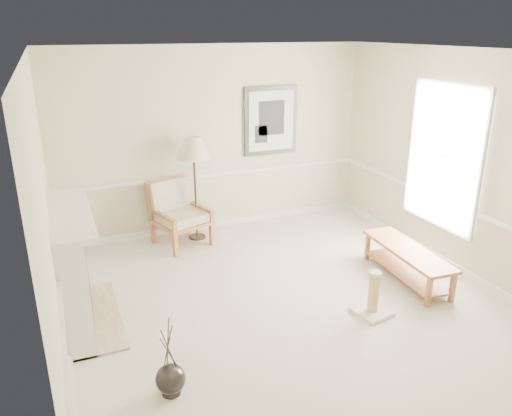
{
  "coord_description": "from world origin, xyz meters",
  "views": [
    {
      "loc": [
        -2.36,
        -4.64,
        3.12
      ],
      "look_at": [
        -0.15,
        0.7,
        1.02
      ],
      "focal_mm": 35.0,
      "sensor_mm": 36.0,
      "label": 1
    }
  ],
  "objects_px": {
    "bench": "(407,259)",
    "scratching_post": "(373,301)",
    "floor_lamp": "(194,151)",
    "armchair": "(177,210)",
    "floor_vase": "(171,380)"
  },
  "relations": [
    {
      "from": "bench",
      "to": "scratching_post",
      "type": "relative_size",
      "value": 2.82
    },
    {
      "from": "floor_lamp",
      "to": "bench",
      "type": "relative_size",
      "value": 1.06
    },
    {
      "from": "armchair",
      "to": "floor_lamp",
      "type": "height_order",
      "value": "floor_lamp"
    },
    {
      "from": "scratching_post",
      "to": "bench",
      "type": "bearing_deg",
      "value": 31.36
    },
    {
      "from": "armchair",
      "to": "bench",
      "type": "height_order",
      "value": "armchair"
    },
    {
      "from": "scratching_post",
      "to": "armchair",
      "type": "bearing_deg",
      "value": 118.21
    },
    {
      "from": "bench",
      "to": "armchair",
      "type": "bearing_deg",
      "value": 136.51
    },
    {
      "from": "scratching_post",
      "to": "floor_vase",
      "type": "bearing_deg",
      "value": -170.22
    },
    {
      "from": "floor_lamp",
      "to": "armchair",
      "type": "bearing_deg",
      "value": -173.02
    },
    {
      "from": "bench",
      "to": "floor_vase",
      "type": "bearing_deg",
      "value": -163.81
    },
    {
      "from": "floor_lamp",
      "to": "floor_vase",
      "type": "bearing_deg",
      "value": -109.98
    },
    {
      "from": "floor_lamp",
      "to": "scratching_post",
      "type": "height_order",
      "value": "floor_lamp"
    },
    {
      "from": "floor_lamp",
      "to": "scratching_post",
      "type": "relative_size",
      "value": 2.98
    },
    {
      "from": "bench",
      "to": "scratching_post",
      "type": "bearing_deg",
      "value": -148.64
    },
    {
      "from": "floor_lamp",
      "to": "scratching_post",
      "type": "distance_m",
      "value": 3.41
    }
  ]
}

